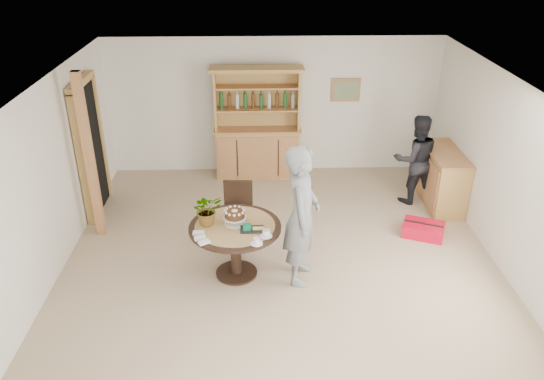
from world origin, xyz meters
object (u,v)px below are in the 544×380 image
Objects in this scene: adult_person at (415,159)px; red_suitcase at (423,230)px; dining_chair at (238,209)px; teen_boy at (302,216)px; sideboard at (442,178)px; hutch at (258,140)px; dining_table at (235,236)px.

adult_person reaches higher than red_suitcase.
dining_chair is 1.32m from teen_boy.
teen_boy is (-2.50, -2.01, 0.47)m from sideboard.
teen_boy is at bearing -141.19° from sideboard.
teen_boy is (0.54, -3.25, 0.26)m from hutch.
hutch is 1.34× the size of adult_person.
teen_boy reaches higher than sideboard.
dining_table is 1.70× the size of red_suitcase.
hutch reaches higher than sideboard.
dining_table is 0.64× the size of teen_boy.
sideboard is at bearing -41.13° from teen_boy.
red_suitcase is at bearing -42.06° from hutch.
adult_person is (2.90, 2.03, 0.16)m from dining_table.
red_suitcase is at bearing 17.92° from dining_table.
hutch is 2.83m from adult_person.
adult_person is at bearing 164.39° from sideboard.
teen_boy is at bearing -43.50° from dining_chair.
dining_table is 1.27× the size of dining_chair.
red_suitcase is at bearing 78.77° from adult_person.
adult_person reaches higher than dining_table.
dining_chair is at bearing 52.30° from teen_boy.
teen_boy is 2.35m from red_suitcase.
sideboard is 0.83× the size of adult_person.
dining_table is 0.92m from teen_boy.
dining_chair is 3.14m from adult_person.
teen_boy reaches higher than adult_person.
hutch reaches higher than dining_chair.
adult_person is at bearing 35.01° from dining_table.
sideboard is 1.33× the size of dining_chair.
dining_chair is 0.62× the size of adult_person.
hutch is 3.29m from sideboard.
hutch is 2.89× the size of red_suitcase.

